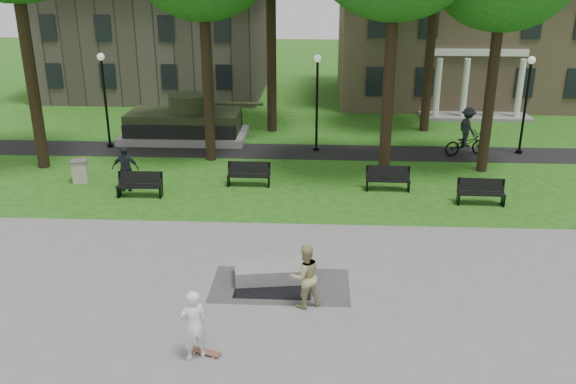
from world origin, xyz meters
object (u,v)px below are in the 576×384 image
(skateboarder, at_px, (194,325))
(trash_bin, at_px, (80,171))
(cyclist, at_px, (467,136))
(park_bench_0, at_px, (140,184))
(concrete_block, at_px, (272,272))
(friend_watching, at_px, (305,276))

(skateboarder, height_order, trash_bin, skateboarder)
(cyclist, relative_size, park_bench_0, 1.30)
(concrete_block, xyz_separation_m, friend_watching, (1.00, -1.47, 0.68))
(friend_watching, height_order, park_bench_0, friend_watching)
(friend_watching, xyz_separation_m, park_bench_0, (-6.82, 8.07, -0.41))
(skateboarder, distance_m, park_bench_0, 11.41)
(park_bench_0, bearing_deg, concrete_block, -49.52)
(skateboarder, height_order, cyclist, cyclist)
(cyclist, bearing_deg, trash_bin, 88.34)
(skateboarder, xyz_separation_m, cyclist, (9.96, 16.94, 0.04))
(concrete_block, height_order, cyclist, cyclist)
(skateboarder, bearing_deg, concrete_block, -142.04)
(concrete_block, bearing_deg, trash_bin, 137.37)
(skateboarder, height_order, friend_watching, friend_watching)
(friend_watching, height_order, trash_bin, friend_watching)
(concrete_block, bearing_deg, friend_watching, -55.68)
(trash_bin, bearing_deg, park_bench_0, -27.18)
(concrete_block, height_order, trash_bin, trash_bin)
(skateboarder, relative_size, trash_bin, 1.87)
(cyclist, bearing_deg, skateboarder, 132.35)
(friend_watching, relative_size, trash_bin, 1.89)
(trash_bin, bearing_deg, skateboarder, -58.78)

